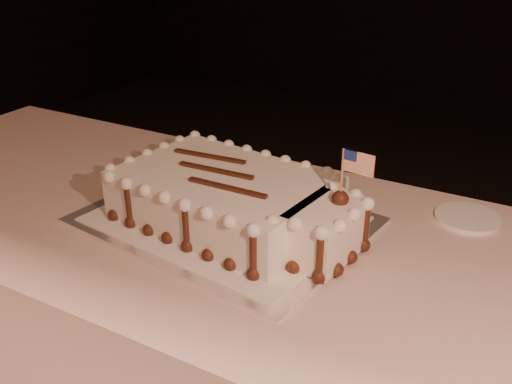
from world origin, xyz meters
The scene contains 5 objects.
banquet_table centered at (0.00, 0.60, 0.38)m, with size 2.40×0.80×0.75m, color beige.
cake_board centered at (-0.12, 0.61, 0.75)m, with size 0.60×0.45×0.01m, color white.
doily centered at (-0.12, 0.61, 0.76)m, with size 0.53×0.40×0.00m, color white.
sheet_cake centered at (-0.09, 0.60, 0.81)m, with size 0.58×0.38×0.22m.
side_plate centered at (0.35, 0.88, 0.76)m, with size 0.14×0.14×0.01m, color white.
Camera 1 is at (0.48, -0.33, 1.37)m, focal length 40.00 mm.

